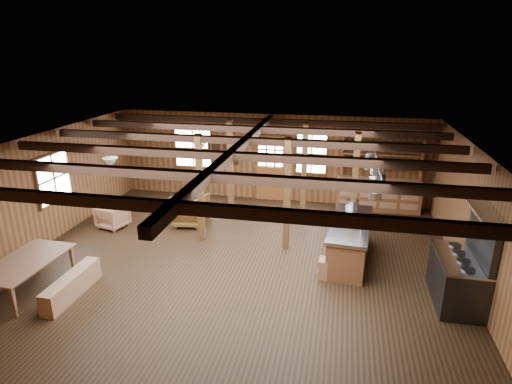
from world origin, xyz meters
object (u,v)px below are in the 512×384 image
armchair_c (113,216)px  armchair_a (189,213)px  kitchen_island (350,241)px  dining_table (29,276)px  armchair_b (191,207)px  commercial_range (461,272)px

armchair_c → armchair_a: bearing=-149.8°
kitchen_island → dining_table: 7.00m
dining_table → armchair_c: (0.01, 3.35, -0.01)m
armchair_b → dining_table: bearing=78.7°
armchair_a → kitchen_island: bearing=159.1°
commercial_range → armchair_b: bearing=155.9°
armchair_c → armchair_b: bearing=-139.5°
commercial_range → armchair_a: size_ratio=2.52×
kitchen_island → armchair_a: (-4.42, 1.19, -0.11)m
armchair_a → armchair_c: 2.09m
armchair_b → armchair_c: (-1.93, -0.95, -0.07)m
dining_table → armchair_b: 4.72m
kitchen_island → dining_table: bearing=-151.7°
armchair_a → armchair_c: armchair_a is taller
armchair_b → commercial_range: bearing=168.9°
armchair_b → armchair_c: 2.15m
armchair_a → commercial_range: bearing=152.5°
commercial_range → dining_table: commercial_range is taller
kitchen_island → dining_table: kitchen_island is taller
commercial_range → dining_table: bearing=-171.1°
dining_table → armchair_b: armchair_b is taller
armchair_a → armchair_c: bearing=10.0°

